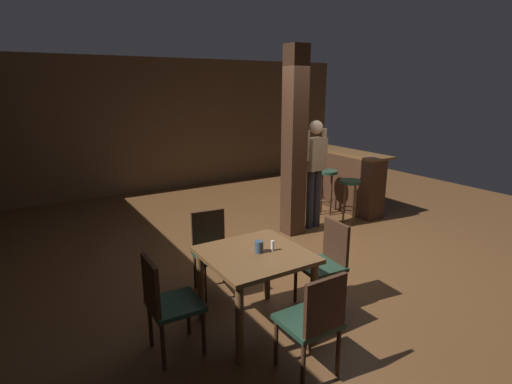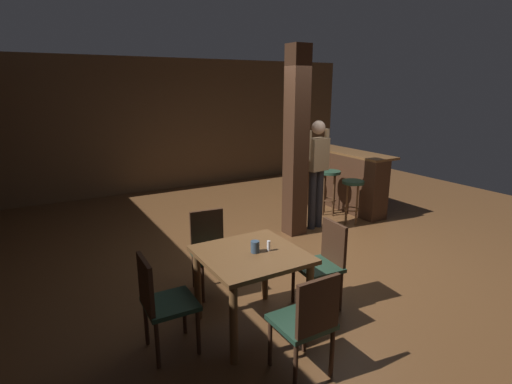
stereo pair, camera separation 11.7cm
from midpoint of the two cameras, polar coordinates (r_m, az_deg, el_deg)
ground_plane at (r=5.66m, az=8.93°, el=-8.47°), size 10.80×10.80×0.00m
wall_back at (r=9.16m, az=-8.89°, el=9.59°), size 8.00×0.10×2.80m
pillar at (r=5.97m, az=6.31°, el=6.86°), size 0.28×0.28×2.80m
dining_table at (r=3.73m, az=0.25°, el=-10.55°), size 0.91×0.91×0.76m
chair_east at (r=4.20m, az=10.47°, el=-9.57°), size 0.45×0.45×0.89m
chair_west at (r=3.52m, az=-12.46°, el=-14.82°), size 0.43×0.43×0.89m
chair_north at (r=4.47m, az=-5.76°, el=-7.83°), size 0.46×0.46×0.89m
chair_south at (r=3.22m, az=8.45°, el=-17.65°), size 0.42×0.42×0.89m
napkin_cup at (r=3.66m, az=0.79°, el=-7.83°), size 0.08×0.08×0.11m
salt_shaker at (r=3.70m, az=2.73°, el=-7.70°), size 0.03×0.03×0.10m
standing_person at (r=6.33m, az=9.22°, el=3.56°), size 0.47×0.24×1.72m
bar_counter at (r=7.68m, az=12.39°, el=1.91°), size 0.56×2.04×1.06m
bar_stool_near at (r=6.75m, az=14.12°, el=0.10°), size 0.36×0.36×0.73m
bar_stool_mid at (r=7.14m, az=10.95°, el=1.46°), size 0.37×0.37×0.79m
bar_stool_far at (r=7.60m, az=7.23°, el=2.24°), size 0.37×0.37×0.75m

